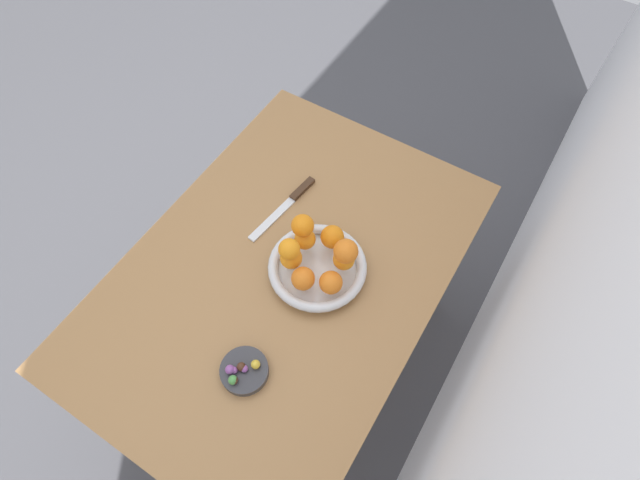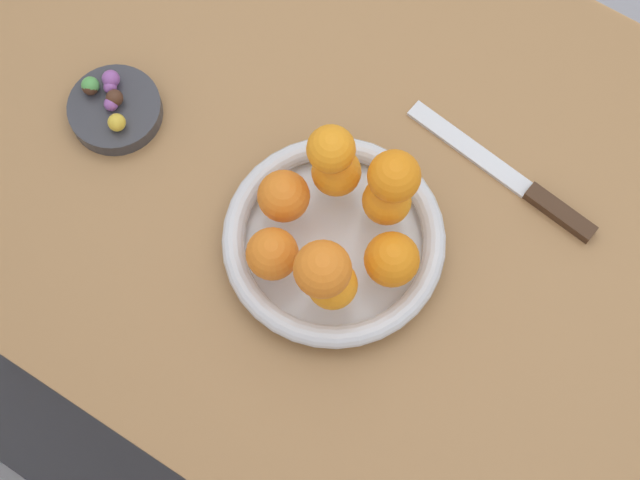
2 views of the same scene
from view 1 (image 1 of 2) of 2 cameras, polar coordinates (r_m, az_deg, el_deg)
The scene contains 22 objects.
ground_plane at distance 1.98m, azimuth -2.75°, elevation -13.45°, with size 6.00×6.00×0.00m, color #4C4C51.
wall_back at distance 0.80m, azimuth 27.97°, elevation -4.04°, with size 4.00×0.05×2.50m, color white.
dining_table at distance 1.37m, azimuth -3.87°, elevation -5.05°, with size 1.10×0.76×0.74m.
fruit_bowl at distance 1.27m, azimuth -0.30°, elevation -3.16°, with size 0.25×0.25×0.04m.
candy_dish at distance 1.19m, azimuth -8.63°, elevation -14.56°, with size 0.11×0.11×0.02m, color #333338.
orange_0 at distance 1.20m, azimuth 1.33°, elevation -4.75°, with size 0.06×0.06×0.06m, color orange.
orange_1 at distance 1.23m, azimuth 2.74°, elevation -2.21°, with size 0.05×0.05×0.05m, color orange.
orange_2 at distance 1.26m, azimuth 1.41°, elevation 0.36°, with size 0.06×0.06×0.06m, color orange.
orange_3 at distance 1.26m, azimuth -1.72°, elevation 0.12°, with size 0.05×0.05×0.05m, color orange.
orange_4 at distance 1.23m, azimuth -3.32°, elevation -2.07°, with size 0.06×0.06×0.06m, color orange.
orange_5 at distance 1.20m, azimuth -1.95°, elevation -4.43°, with size 0.06×0.06×0.06m, color orange.
orange_6 at distance 1.17m, azimuth 2.97°, elevation -1.29°, with size 0.06×0.06×0.06m, color orange.
orange_7 at distance 1.18m, azimuth -3.47°, elevation -0.96°, with size 0.05×0.05×0.05m, color orange.
orange_8 at distance 1.21m, azimuth -2.00°, elevation 1.66°, with size 0.06×0.06×0.06m, color orange.
candy_ball_0 at distance 1.17m, azimuth -9.79°, elevation -14.45°, with size 0.02×0.02×0.02m, color #8C4C99.
candy_ball_1 at distance 1.17m, azimuth -8.64°, elevation -14.34°, with size 0.02×0.02×0.02m, color #8C4C99.
candy_ball_2 at distance 1.17m, azimuth -9.92°, elevation -15.48°, with size 0.02×0.02×0.02m, color #4C9947.
candy_ball_3 at distance 1.17m, azimuth -9.85°, elevation -15.49°, with size 0.02×0.02×0.02m, color #472819.
candy_ball_4 at distance 1.17m, azimuth -10.26°, elevation -14.36°, with size 0.02×0.02×0.02m, color #8C4C99.
candy_ball_5 at distance 1.17m, azimuth -8.99°, elevation -14.12°, with size 0.02×0.02×0.02m, color #472819.
candy_ball_6 at distance 1.17m, azimuth -7.37°, elevation -13.92°, with size 0.02×0.02×0.02m, color gold.
knife at distance 1.40m, azimuth -3.64°, elevation 4.25°, with size 0.26×0.05×0.01m.
Camera 1 is at (0.47, 0.40, 1.88)m, focal length 28.00 mm.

